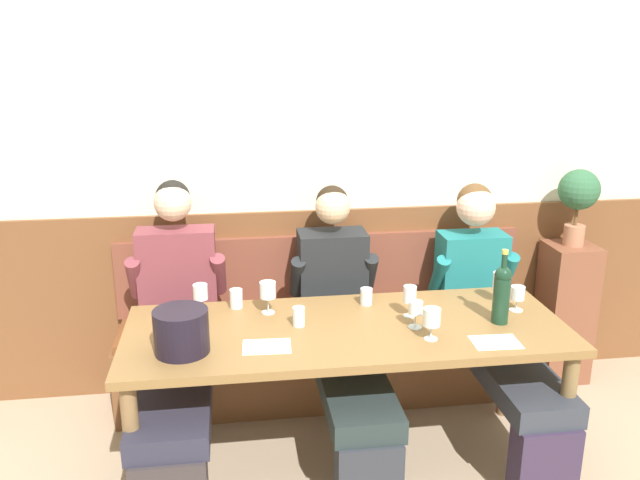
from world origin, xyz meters
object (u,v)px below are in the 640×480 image
(person_right_seat, at_px, (175,332))
(ice_bucket, at_px, (181,331))
(wine_glass_right_end, at_px, (416,309))
(person_left_seat, at_px, (342,322))
(wine_glass_left_end, at_px, (500,281))
(wall_bench, at_px, (326,352))
(wine_glass_mid_right, at_px, (410,295))
(wine_glass_center_rear, at_px, (268,291))
(wine_glass_mid_left, at_px, (518,294))
(potted_plant, at_px, (579,195))
(water_tumbler_left, at_px, (299,317))
(water_tumbler_center, at_px, (236,299))
(wine_glass_center_front, at_px, (200,294))
(person_center_left_seat, at_px, (491,312))
(wine_glass_near_bucket, at_px, (432,319))
(dining_table, at_px, (347,343))
(water_tumbler_right, at_px, (366,296))
(wine_bottle_clear_water, at_px, (502,292))

(person_right_seat, relative_size, ice_bucket, 5.63)
(person_right_seat, relative_size, wine_glass_right_end, 10.19)
(person_left_seat, relative_size, wine_glass_left_end, 7.95)
(ice_bucket, distance_m, wine_glass_left_end, 1.60)
(wall_bench, distance_m, wine_glass_mid_right, 0.87)
(wine_glass_center_rear, distance_m, wine_glass_mid_left, 1.23)
(wall_bench, distance_m, wine_glass_center_rear, 0.81)
(person_right_seat, distance_m, potted_plant, 2.39)
(person_right_seat, distance_m, water_tumbler_left, 0.67)
(water_tumbler_center, relative_size, potted_plant, 0.21)
(wine_glass_center_rear, bearing_deg, wine_glass_left_end, -1.27)
(ice_bucket, height_order, water_tumbler_center, ice_bucket)
(wine_glass_right_end, xyz_separation_m, wine_glass_center_front, (-0.99, 0.29, 0.02))
(water_tumbler_center, relative_size, water_tumbler_left, 1.04)
(ice_bucket, bearing_deg, wine_glass_right_end, 5.56)
(person_center_left_seat, xyz_separation_m, wine_glass_near_bucket, (-0.49, -0.50, 0.21))
(wine_glass_center_front, height_order, water_tumbler_left, wine_glass_center_front)
(wall_bench, xyz_separation_m, person_center_left_seat, (0.84, -0.34, 0.35))
(wine_glass_near_bucket, bearing_deg, wine_glass_center_rear, 150.45)
(wine_glass_center_front, relative_size, water_tumbler_left, 1.68)
(dining_table, relative_size, ice_bucket, 8.77)
(water_tumbler_center, xyz_separation_m, water_tumbler_right, (0.65, -0.05, -0.01))
(wine_glass_right_end, bearing_deg, water_tumbler_right, 118.84)
(water_tumbler_center, relative_size, water_tumbler_right, 1.13)
(wine_glass_center_rear, bearing_deg, water_tumbler_center, 150.14)
(dining_table, distance_m, person_right_seat, 0.87)
(wine_glass_mid_left, distance_m, water_tumbler_right, 0.74)
(potted_plant, bearing_deg, wall_bench, -178.66)
(wine_bottle_clear_water, bearing_deg, wine_glass_left_end, 68.33)
(dining_table, height_order, wine_glass_mid_left, wine_glass_mid_left)
(wine_glass_left_end, bearing_deg, person_left_seat, 170.60)
(dining_table, height_order, wine_glass_right_end, wine_glass_right_end)
(person_left_seat, distance_m, wine_glass_center_rear, 0.46)
(wine_glass_mid_right, xyz_separation_m, water_tumbler_center, (-0.83, 0.22, -0.06))
(person_center_left_seat, height_order, water_tumbler_right, person_center_left_seat)
(wall_bench, distance_m, water_tumbler_left, 0.83)
(wine_glass_right_end, xyz_separation_m, potted_plant, (1.17, 0.75, 0.33))
(water_tumbler_left, relative_size, potted_plant, 0.20)
(wine_glass_center_front, distance_m, water_tumbler_right, 0.82)
(wine_glass_right_end, bearing_deg, person_center_left_seat, 35.01)
(wine_bottle_clear_water, height_order, wine_glass_mid_right, wine_bottle_clear_water)
(person_center_left_seat, bearing_deg, water_tumbler_left, -165.43)
(person_left_seat, relative_size, wine_glass_center_rear, 7.92)
(dining_table, relative_size, water_tumbler_left, 22.31)
(wine_glass_right_end, bearing_deg, water_tumbler_left, 169.99)
(wine_glass_mid_left, distance_m, water_tumbler_left, 1.09)
(wine_glass_center_front, xyz_separation_m, wine_glass_mid_right, (1.00, -0.16, 0.00))
(person_right_seat, xyz_separation_m, wine_glass_near_bucket, (1.16, -0.48, 0.21))
(ice_bucket, bearing_deg, dining_table, 11.86)
(wine_glass_mid_right, relative_size, water_tumbler_left, 1.68)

